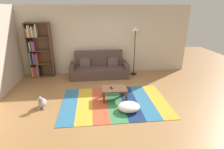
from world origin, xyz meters
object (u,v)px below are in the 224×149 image
Objects in this scene: coffee_table at (114,90)px; pouf at (129,107)px; couch at (99,68)px; bookshelf at (37,51)px; dog at (42,102)px; tv_remote at (111,88)px; standing_lamp at (135,35)px.

pouf is at bearing -65.58° from coffee_table.
coffee_table is at bearing -79.51° from couch.
pouf is (3.03, -2.92, -0.90)m from bookshelf.
dog reaches higher than coffee_table.
bookshelf is at bearing 105.42° from dog.
bookshelf reaches higher than tv_remote.
coffee_table is at bearing -117.37° from standing_lamp.
couch is 3.10× the size of coffee_table.
tv_remote reaches higher than pouf.
couch is 3.79× the size of pouf.
dog is (-2.34, 0.42, 0.04)m from pouf.
bookshelf reaches higher than pouf.
dog is (-2.04, -0.25, -0.14)m from coffee_table.
couch reaches higher than tv_remote.
couch is 15.07× the size of tv_remote.
standing_lamp is at bearing 74.55° from pouf.
standing_lamp is (0.75, 2.72, 1.49)m from pouf.
tv_remote is at bearing 7.72° from dog.
tv_remote is at bearing -119.35° from standing_lamp.
pouf is 0.83m from tv_remote.
couch is 1.08× the size of bookshelf.
pouf is at bearing -43.91° from bookshelf.
tv_remote is (2.64, -2.23, -0.64)m from bookshelf.
standing_lamp is (1.42, 0.08, 1.27)m from couch.
coffee_table is 0.11m from tv_remote.
bookshelf is (-2.36, 0.28, 0.68)m from couch.
couch is at bearing 89.06° from tv_remote.
standing_lamp is at bearing 3.38° from couch.
dog is at bearing -172.92° from coffee_table.
bookshelf is at bearing 130.73° from tv_remote.
coffee_table is 1.83× the size of dog.
pouf is (0.31, -0.67, -0.18)m from coffee_table.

